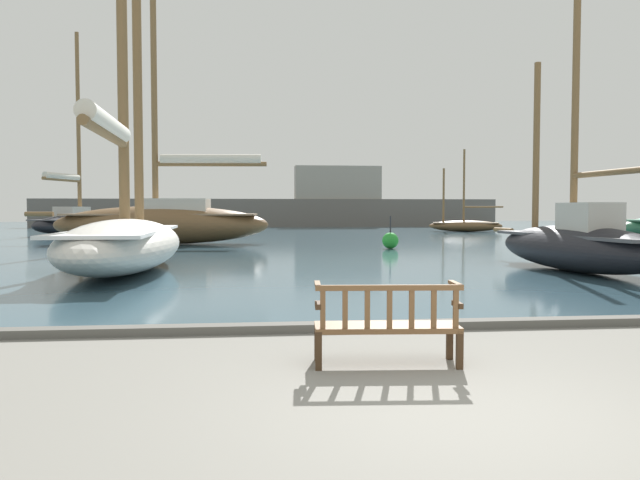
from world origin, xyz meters
The scene contains 11 objects.
ground_plane centered at (0.00, 0.00, 0.00)m, with size 160.00×160.00×0.00m, color gray.
harbor_water centered at (0.00, 44.00, 0.04)m, with size 100.00×80.00×0.08m, color #385666.
quay_edge_kerb centered at (0.00, 3.85, 0.06)m, with size 40.00×0.30×0.12m, color #5B5954.
park_bench centered at (-0.29, 1.84, 0.47)m, with size 1.64×0.64×0.92m.
sailboat_outer_port centered at (-13.29, 38.03, 1.01)m, with size 5.15×10.88×13.36m.
sailboat_centre_channel centered at (6.86, 10.88, 0.86)m, with size 2.45×8.33×8.69m.
sailboat_mid_port centered at (-5.20, 12.26, 1.10)m, with size 3.12×9.90×13.70m.
sailboat_nearest_port centered at (14.21, 40.53, 0.61)m, with size 5.67×2.96×6.18m.
sailboat_far_starboard centered at (-6.01, 25.58, 1.20)m, with size 11.68×3.81×11.70m.
channel_buoy centered at (4.05, 20.92, 0.43)m, with size 0.69×0.69×1.39m.
far_breakwater centered at (1.01, 55.14, 1.83)m, with size 43.95×2.40×5.94m.
Camera 1 is at (-1.78, -4.89, 1.73)m, focal length 35.00 mm.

